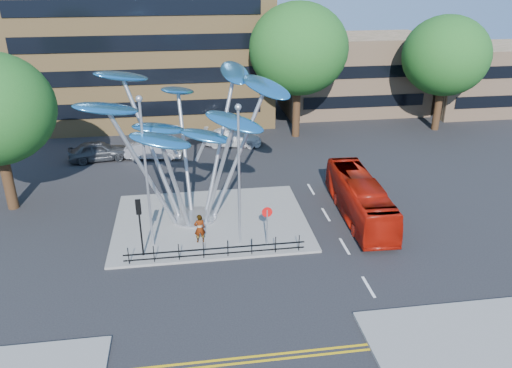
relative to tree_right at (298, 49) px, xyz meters
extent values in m
plane|color=black|center=(-8.00, -22.00, -8.04)|extent=(120.00, 120.00, 0.00)
cube|color=slate|center=(-9.00, -16.00, -7.96)|extent=(12.00, 9.00, 0.15)
cube|color=slate|center=(3.00, -29.00, -7.96)|extent=(12.00, 6.00, 0.15)
cube|color=gold|center=(-8.00, -28.00, -8.03)|extent=(40.00, 0.12, 0.01)
cube|color=gold|center=(-8.00, -28.30, -8.03)|extent=(40.00, 0.12, 0.01)
cube|color=tan|center=(8.00, 8.00, -4.04)|extent=(15.00, 8.00, 8.00)
cube|color=tan|center=(22.00, 6.00, -4.54)|extent=(12.00, 8.00, 7.00)
cylinder|color=black|center=(0.00, 0.00, -5.18)|extent=(0.70, 0.70, 5.72)
ellipsoid|color=#134416|center=(0.00, 0.00, 0.02)|extent=(8.80, 8.80, 8.10)
cylinder|color=black|center=(-22.00, -12.00, -5.62)|extent=(0.70, 0.70, 4.84)
cylinder|color=black|center=(14.00, 0.00, -5.51)|extent=(0.70, 0.70, 5.06)
ellipsoid|color=#134416|center=(14.00, 0.00, -0.91)|extent=(8.00, 8.00, 7.36)
cylinder|color=#9EA0A5|center=(-10.00, -15.50, -7.83)|extent=(2.80, 2.80, 0.12)
cylinder|color=#9EA0A5|center=(-11.20, -16.10, -3.99)|extent=(0.24, 0.24, 7.80)
ellipsoid|color=#2B7BBB|center=(-14.40, -17.10, -0.09)|extent=(3.92, 2.95, 1.39)
cylinder|color=#9EA0A5|center=(-10.40, -16.50, -4.69)|extent=(0.24, 0.24, 6.40)
ellipsoid|color=#2B7BBB|center=(-11.60, -18.70, -1.49)|extent=(3.47, 1.78, 1.31)
cylinder|color=#9EA0A5|center=(-9.40, -16.30, -4.39)|extent=(0.24, 0.24, 7.00)
ellipsoid|color=#2B7BBB|center=(-7.60, -17.90, -0.89)|extent=(3.81, 3.11, 1.36)
cylinder|color=#9EA0A5|center=(-8.80, -15.50, -3.79)|extent=(0.24, 0.24, 8.20)
ellipsoid|color=#2B7BBB|center=(-5.40, -15.10, 0.31)|extent=(3.52, 4.06, 1.44)
cylinder|color=#9EA0A5|center=(-9.20, -14.60, -3.59)|extent=(0.24, 0.24, 8.60)
ellipsoid|color=#2B7BBB|center=(-7.00, -12.60, 0.71)|extent=(2.21, 3.79, 1.39)
cylinder|color=#9EA0A5|center=(-10.20, -14.50, -4.19)|extent=(0.24, 0.24, 7.40)
ellipsoid|color=#2B7BBB|center=(-10.60, -11.90, -0.49)|extent=(3.02, 3.71, 1.34)
cylinder|color=#9EA0A5|center=(-11.00, -15.10, -3.49)|extent=(0.24, 0.24, 8.80)
ellipsoid|color=#2B7BBB|center=(-13.80, -13.70, 0.91)|extent=(3.88, 3.60, 1.42)
ellipsoid|color=#2B7BBB|center=(-11.80, -15.30, -1.89)|extent=(3.40, 1.96, 1.13)
ellipsoid|color=#2B7BBB|center=(-9.10, -15.90, -2.29)|extent=(3.39, 2.16, 1.11)
cylinder|color=#9EA0A5|center=(-12.50, -18.50, -3.64)|extent=(0.14, 0.14, 8.50)
sphere|color=#9EA0A5|center=(-12.50, -18.50, 0.73)|extent=(0.36, 0.36, 0.36)
cylinder|color=#9EA0A5|center=(-7.50, -19.00, -3.89)|extent=(0.14, 0.14, 8.00)
sphere|color=#9EA0A5|center=(-7.50, -19.00, 0.23)|extent=(0.36, 0.36, 0.36)
cylinder|color=black|center=(-13.00, -19.50, -6.29)|extent=(0.10, 0.10, 3.20)
cube|color=black|center=(-13.00, -19.50, -4.89)|extent=(0.28, 0.18, 0.85)
sphere|color=#FF0C0C|center=(-13.00, -19.50, -4.61)|extent=(0.18, 0.18, 0.18)
cylinder|color=#9EA0A5|center=(-6.00, -19.50, -6.74)|extent=(0.08, 0.08, 2.30)
cylinder|color=red|center=(-6.00, -19.47, -5.74)|extent=(0.60, 0.04, 0.60)
cube|color=white|center=(-6.00, -19.45, -5.74)|extent=(0.42, 0.03, 0.10)
cylinder|color=black|center=(-13.70, -20.30, -7.39)|extent=(0.05, 0.05, 1.00)
cylinder|color=black|center=(-12.36, -20.30, -7.39)|extent=(0.05, 0.05, 1.00)
cylinder|color=black|center=(-11.01, -20.30, -7.39)|extent=(0.05, 0.05, 1.00)
cylinder|color=black|center=(-9.67, -20.30, -7.39)|extent=(0.05, 0.05, 1.00)
cylinder|color=black|center=(-8.33, -20.30, -7.39)|extent=(0.05, 0.05, 1.00)
cylinder|color=black|center=(-6.99, -20.30, -7.39)|extent=(0.05, 0.05, 1.00)
cylinder|color=black|center=(-5.64, -20.30, -7.39)|extent=(0.05, 0.05, 1.00)
cylinder|color=black|center=(-4.30, -20.30, -7.39)|extent=(0.05, 0.05, 1.00)
cube|color=black|center=(-9.00, -20.30, -7.34)|extent=(10.00, 0.06, 0.06)
cube|color=black|center=(-9.00, -20.30, -7.69)|extent=(10.00, 0.06, 0.06)
imported|color=#9B1207|center=(0.50, -16.55, -6.73)|extent=(2.59, 9.46, 2.61)
imported|color=gray|center=(-9.79, -18.52, -7.00)|extent=(0.69, 0.49, 1.78)
imported|color=#3C3F44|center=(-17.51, -3.80, -7.21)|extent=(5.07, 2.65, 1.65)
imported|color=#ABADB3|center=(-13.01, -4.00, -7.27)|extent=(4.80, 2.12, 1.53)
imported|color=silver|center=(-6.17, -1.74, -7.28)|extent=(5.47, 2.95, 1.51)
camera|label=1|loc=(-10.21, -43.95, 7.14)|focal=35.00mm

